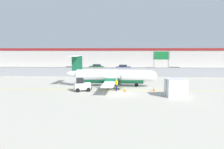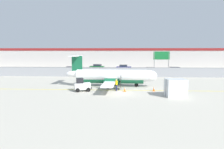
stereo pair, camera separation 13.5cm
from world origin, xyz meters
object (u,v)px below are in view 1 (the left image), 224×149
(parked_car_1, at_px, (97,67))
(traffic_cone_far_left, at_px, (154,89))
(baggage_tug, at_px, (82,85))
(parked_car_0, at_px, (71,70))
(cargo_container, at_px, (176,88))
(parked_car_3, at_px, (149,71))
(traffic_cone_near_left, at_px, (125,89))
(parked_car_4, at_px, (175,70))
(commuter_airplane, at_px, (113,76))
(ground_crew_worker, at_px, (117,84))
(traffic_cone_near_right, at_px, (111,84))
(highway_sign, at_px, (161,58))
(parked_car_2, at_px, (123,67))

(parked_car_1, bearing_deg, traffic_cone_far_left, 116.88)
(baggage_tug, xyz_separation_m, parked_car_0, (-7.48, 24.65, 0.04))
(cargo_container, xyz_separation_m, parked_car_0, (-19.78, 27.48, -0.21))
(parked_car_1, height_order, parked_car_3, same)
(baggage_tug, xyz_separation_m, parked_car_3, (12.06, 22.86, 0.04))
(traffic_cone_near_left, bearing_deg, parked_car_4, 62.76)
(traffic_cone_near_left, bearing_deg, parked_car_0, 118.71)
(traffic_cone_far_left, height_order, parked_car_0, parked_car_0)
(commuter_airplane, bearing_deg, cargo_container, -39.83)
(ground_crew_worker, bearing_deg, traffic_cone_near_left, 145.17)
(parked_car_4, bearing_deg, traffic_cone_near_right, -129.42)
(baggage_tug, relative_size, cargo_container, 0.99)
(cargo_container, height_order, highway_sign, highway_sign)
(traffic_cone_near_right, relative_size, parked_car_0, 0.15)
(parked_car_3, bearing_deg, traffic_cone_far_left, 89.90)
(ground_crew_worker, bearing_deg, parked_car_3, -116.60)
(ground_crew_worker, height_order, parked_car_3, same)
(traffic_cone_far_left, bearing_deg, parked_car_0, 126.25)
(traffic_cone_near_right, bearing_deg, traffic_cone_near_left, -65.69)
(cargo_container, bearing_deg, commuter_airplane, 132.18)
(cargo_container, height_order, traffic_cone_far_left, cargo_container)
(baggage_tug, distance_m, parked_car_4, 30.34)
(traffic_cone_near_right, relative_size, parked_car_1, 0.15)
(parked_car_1, bearing_deg, parked_car_0, 67.27)
(baggage_tug, xyz_separation_m, ground_crew_worker, (4.81, 0.65, 0.10))
(highway_sign, bearing_deg, traffic_cone_far_left, -102.34)
(traffic_cone_near_right, xyz_separation_m, parked_car_1, (-5.90, 29.02, 0.58))
(ground_crew_worker, xyz_separation_m, traffic_cone_far_left, (5.29, 0.02, -0.64))
(ground_crew_worker, xyz_separation_m, highway_sign, (9.42, 18.89, 3.19))
(baggage_tug, height_order, parked_car_3, baggage_tug)
(parked_car_0, height_order, parked_car_1, same)
(traffic_cone_near_left, bearing_deg, baggage_tug, -179.31)
(ground_crew_worker, height_order, parked_car_0, same)
(parked_car_1, bearing_deg, parked_car_3, 148.49)
(ground_crew_worker, relative_size, parked_car_3, 0.39)
(ground_crew_worker, relative_size, parked_car_2, 0.40)
(highway_sign, bearing_deg, parked_car_0, 166.76)
(cargo_container, distance_m, parked_car_1, 39.63)
(traffic_cone_far_left, bearing_deg, parked_car_1, 110.16)
(commuter_airplane, xyz_separation_m, ground_crew_worker, (0.64, -3.79, -0.65))
(traffic_cone_far_left, xyz_separation_m, parked_car_2, (-4.39, 31.64, 0.58))
(baggage_tug, height_order, parked_car_2, baggage_tug)
(parked_car_0, relative_size, parked_car_2, 1.00)
(cargo_container, xyz_separation_m, traffic_cone_near_left, (-6.31, 2.91, -0.79))
(ground_crew_worker, bearing_deg, parked_car_0, -71.42)
(parked_car_4, xyz_separation_m, highway_sign, (-4.15, -4.61, 3.24))
(commuter_airplane, distance_m, baggage_tug, 6.13)
(traffic_cone_far_left, bearing_deg, traffic_cone_near_left, -171.77)
(traffic_cone_far_left, relative_size, parked_car_0, 0.15)
(baggage_tug, bearing_deg, traffic_cone_far_left, -15.37)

